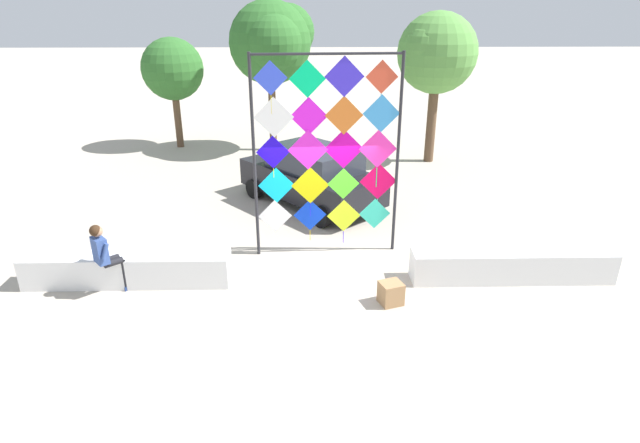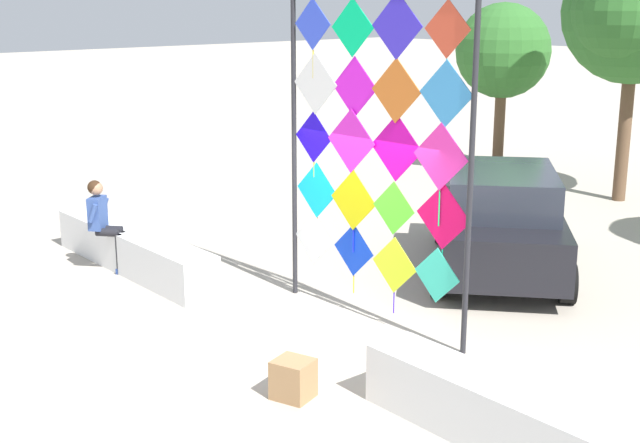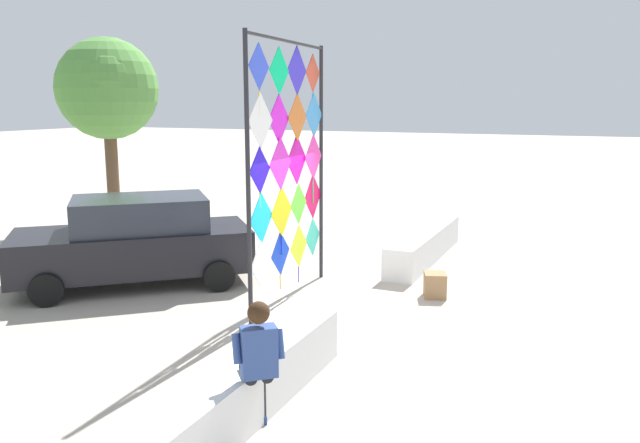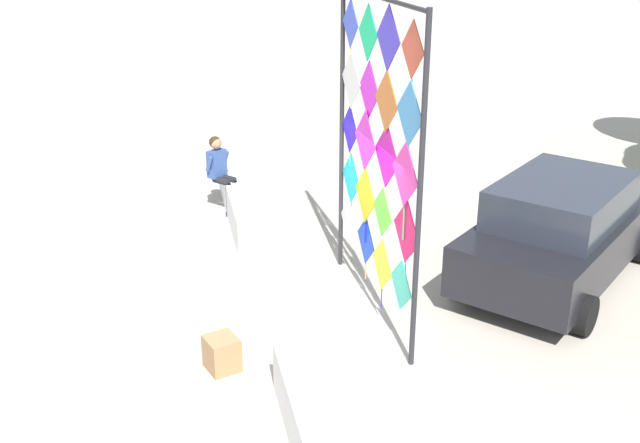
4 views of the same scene
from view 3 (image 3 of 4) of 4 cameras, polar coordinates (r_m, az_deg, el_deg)
ground at (r=10.79m, az=2.25°, el=-7.88°), size 120.00×120.00×0.00m
plaza_ledge_left at (r=7.24m, az=-7.27°, el=-14.84°), size 4.16×0.62×0.65m
plaza_ledge_right at (r=14.25m, az=9.30°, el=-2.07°), size 4.16×0.62×0.65m
kite_display_rack at (r=10.86m, az=-2.74°, el=5.73°), size 3.18×0.26×4.45m
seated_vendor at (r=6.67m, az=-5.63°, el=-11.87°), size 0.72×0.70×1.50m
parked_car at (r=12.55m, az=-16.16°, el=-1.65°), size 4.23×4.46×1.67m
cardboard_box_large at (r=11.59m, az=10.21°, el=-5.59°), size 0.51×0.49×0.44m
tree_far_right at (r=18.29m, az=-18.52°, el=11.15°), size 2.70×2.70×5.12m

